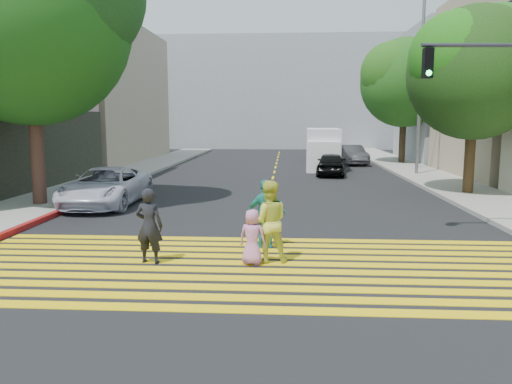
# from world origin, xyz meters

# --- Properties ---
(ground) EXTENTS (120.00, 120.00, 0.00)m
(ground) POSITION_xyz_m (0.00, 0.00, 0.00)
(ground) COLOR black
(sidewalk_left) EXTENTS (3.00, 40.00, 0.15)m
(sidewalk_left) POSITION_xyz_m (-8.50, 22.00, 0.07)
(sidewalk_left) COLOR gray
(sidewalk_left) RESTS_ON ground
(sidewalk_right) EXTENTS (3.00, 60.00, 0.15)m
(sidewalk_right) POSITION_xyz_m (8.50, 15.00, 0.07)
(sidewalk_right) COLOR gray
(sidewalk_right) RESTS_ON ground
(curb_red) EXTENTS (0.20, 8.00, 0.16)m
(curb_red) POSITION_xyz_m (-6.90, 6.00, 0.08)
(curb_red) COLOR maroon
(curb_red) RESTS_ON ground
(crosswalk) EXTENTS (13.40, 5.30, 0.01)m
(crosswalk) POSITION_xyz_m (0.00, 1.28, 0.01)
(crosswalk) COLOR yellow
(crosswalk) RESTS_ON ground
(lane_line) EXTENTS (0.12, 34.40, 0.01)m
(lane_line) POSITION_xyz_m (0.00, 22.50, 0.01)
(lane_line) COLOR yellow
(lane_line) RESTS_ON ground
(building_left_tan) EXTENTS (12.00, 16.00, 10.00)m
(building_left_tan) POSITION_xyz_m (-16.00, 28.00, 5.00)
(building_left_tan) COLOR tan
(building_left_tan) RESTS_ON ground
(building_right_grey) EXTENTS (10.00, 10.00, 10.00)m
(building_right_grey) POSITION_xyz_m (15.00, 30.00, 5.00)
(building_right_grey) COLOR gray
(building_right_grey) RESTS_ON ground
(backdrop_block) EXTENTS (30.00, 8.00, 12.00)m
(backdrop_block) POSITION_xyz_m (0.00, 48.00, 6.00)
(backdrop_block) COLOR gray
(backdrop_block) RESTS_ON ground
(tree_left) EXTENTS (8.57, 8.11, 10.15)m
(tree_left) POSITION_xyz_m (-8.14, 8.25, 6.84)
(tree_left) COLOR #4B2719
(tree_left) RESTS_ON ground
(tree_right_near) EXTENTS (6.67, 6.49, 7.88)m
(tree_right_near) POSITION_xyz_m (8.42, 12.08, 5.33)
(tree_right_near) COLOR black
(tree_right_near) RESTS_ON ground
(tree_right_far) EXTENTS (7.66, 7.48, 8.92)m
(tree_right_far) POSITION_xyz_m (8.96, 26.77, 6.02)
(tree_right_far) COLOR #312511
(tree_right_far) RESTS_ON ground
(pedestrian_man) EXTENTS (0.67, 0.49, 1.70)m
(pedestrian_man) POSITION_xyz_m (-2.28, 1.44, 0.85)
(pedestrian_man) COLOR black
(pedestrian_man) RESTS_ON ground
(pedestrian_woman) EXTENTS (0.99, 0.83, 1.85)m
(pedestrian_woman) POSITION_xyz_m (0.36, 1.69, 0.93)
(pedestrian_woman) COLOR #D0D342
(pedestrian_woman) RESTS_ON ground
(pedestrian_child) EXTENTS (0.69, 0.55, 1.24)m
(pedestrian_child) POSITION_xyz_m (0.02, 1.47, 0.62)
(pedestrian_child) COLOR #C778AD
(pedestrian_child) RESTS_ON ground
(pedestrian_extra) EXTENTS (1.08, 0.67, 1.71)m
(pedestrian_extra) POSITION_xyz_m (0.25, 2.96, 0.86)
(pedestrian_extra) COLOR teal
(pedestrian_extra) RESTS_ON ground
(white_sedan) EXTENTS (2.35, 5.08, 1.41)m
(white_sedan) POSITION_xyz_m (-5.94, 8.76, 0.71)
(white_sedan) COLOR silver
(white_sedan) RESTS_ON ground
(dark_car_near) EXTENTS (1.98, 4.05, 1.33)m
(dark_car_near) POSITION_xyz_m (3.27, 19.38, 0.66)
(dark_car_near) COLOR black
(dark_car_near) RESTS_ON ground
(silver_car) EXTENTS (2.37, 4.89, 1.37)m
(silver_car) POSITION_xyz_m (3.71, 30.90, 0.69)
(silver_car) COLOR #9EA1A5
(silver_car) RESTS_ON ground
(dark_car_parked) EXTENTS (2.06, 4.33, 1.37)m
(dark_car_parked) POSITION_xyz_m (5.36, 26.55, 0.69)
(dark_car_parked) COLOR #2A2B2F
(dark_car_parked) RESTS_ON ground
(white_van) EXTENTS (2.30, 5.57, 2.59)m
(white_van) POSITION_xyz_m (3.06, 22.97, 1.23)
(white_van) COLOR silver
(white_van) RESTS_ON ground
(street_lamp) EXTENTS (2.27, 0.25, 10.05)m
(street_lamp) POSITION_xyz_m (7.86, 19.31, 5.77)
(street_lamp) COLOR gray
(street_lamp) RESTS_ON ground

